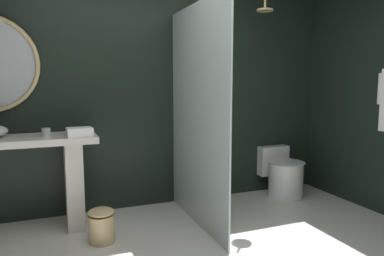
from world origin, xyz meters
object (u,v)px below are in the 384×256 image
rain_shower_head (265,6)px  folded_hand_towel (80,132)px  tumbler_cup (46,132)px  toilet (282,174)px  waste_bin (101,225)px

rain_shower_head → folded_hand_towel: rain_shower_head is taller
tumbler_cup → toilet: tumbler_cup is taller
tumbler_cup → toilet: 2.74m
rain_shower_head → toilet: (0.38, 0.11, -1.94)m
folded_hand_towel → tumbler_cup: bearing=159.1°
waste_bin → rain_shower_head: bearing=12.4°
tumbler_cup → rain_shower_head: size_ratio=0.23×
tumbler_cup → waste_bin: 0.98m
rain_shower_head → toilet: 1.98m
toilet → waste_bin: (-2.24, -0.51, -0.11)m
rain_shower_head → waste_bin: rain_shower_head is taller
rain_shower_head → folded_hand_towel: (-1.99, -0.08, -1.27)m
toilet → folded_hand_towel: size_ratio=2.70×
rain_shower_head → waste_bin: 2.80m
folded_hand_towel → toilet: bearing=4.4°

